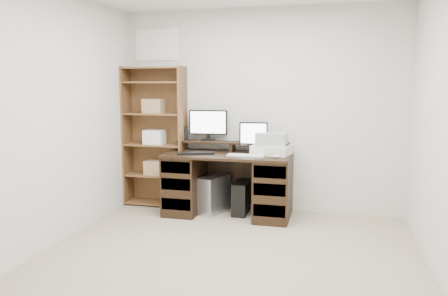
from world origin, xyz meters
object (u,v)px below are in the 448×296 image
at_px(tower_silver, 214,194).
at_px(desk, 228,183).
at_px(printer, 271,150).
at_px(tower_black, 241,198).
at_px(monitor_wide, 208,124).
at_px(bookshelf, 155,135).
at_px(monitor_small, 253,136).

bearing_deg(tower_silver, desk, 6.24).
height_order(printer, tower_silver, printer).
height_order(desk, tower_silver, desk).
bearing_deg(tower_black, printer, -1.82).
xyz_separation_m(desk, tower_black, (0.14, 0.07, -0.19)).
xyz_separation_m(monitor_wide, bookshelf, (-0.70, -0.04, -0.17)).
bearing_deg(desk, printer, 8.33).
xyz_separation_m(printer, tower_black, (-0.37, 0.00, -0.61)).
bearing_deg(monitor_wide, tower_black, -25.85).
relative_size(monitor_wide, tower_black, 1.21).
height_order(tower_silver, bookshelf, bookshelf).
bearing_deg(printer, tower_silver, -167.30).
bearing_deg(monitor_wide, bookshelf, 179.10).
distance_m(monitor_wide, bookshelf, 0.72).
bearing_deg(monitor_small, desk, -157.99).
bearing_deg(tower_silver, tower_black, 24.62).
relative_size(monitor_wide, bookshelf, 0.27).
distance_m(printer, tower_silver, 0.90).
relative_size(monitor_small, printer, 0.86).
xyz_separation_m(monitor_wide, printer, (0.83, -0.18, -0.28)).
bearing_deg(bookshelf, monitor_wide, 3.61).
xyz_separation_m(monitor_small, tower_silver, (-0.46, -0.11, -0.72)).
bearing_deg(bookshelf, tower_black, -6.73).
bearing_deg(monitor_small, monitor_wide, 163.22).
xyz_separation_m(desk, bookshelf, (-1.03, 0.21, 0.53)).
relative_size(desk, printer, 3.46).
distance_m(desk, tower_black, 0.25).
bearing_deg(bookshelf, desk, -11.69).
xyz_separation_m(monitor_small, tower_black, (-0.13, -0.08, -0.75)).
distance_m(monitor_small, printer, 0.29).
height_order(printer, bookshelf, bookshelf).
bearing_deg(tower_silver, bookshelf, -172.75).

